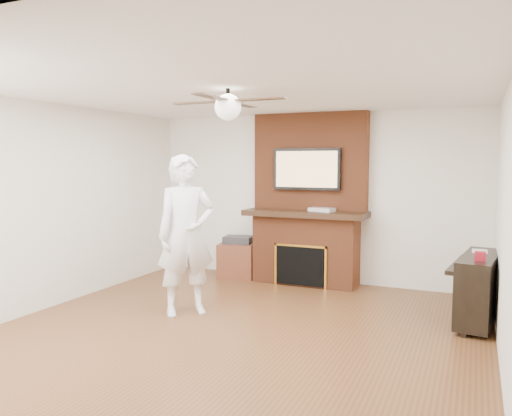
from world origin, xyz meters
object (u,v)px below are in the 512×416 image
at_px(person, 186,235).
at_px(side_table, 238,258).
at_px(fireplace, 307,216).
at_px(piano, 478,287).

height_order(person, side_table, person).
xyz_separation_m(person, side_table, (-0.28, 1.96, -0.64)).
height_order(fireplace, person, fireplace).
bearing_deg(piano, fireplace, 163.01).
xyz_separation_m(fireplace, piano, (2.31, -1.04, -0.58)).
bearing_deg(fireplace, piano, -24.23).
xyz_separation_m(fireplace, person, (-0.82, -2.03, -0.06)).
distance_m(fireplace, piano, 2.60).
relative_size(person, side_table, 2.90).
relative_size(fireplace, side_table, 3.88).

